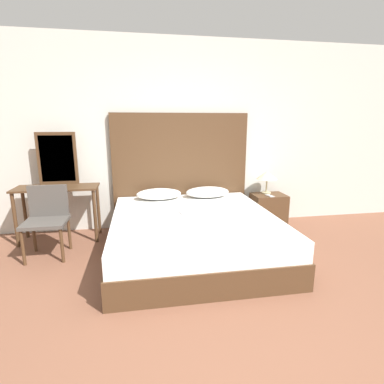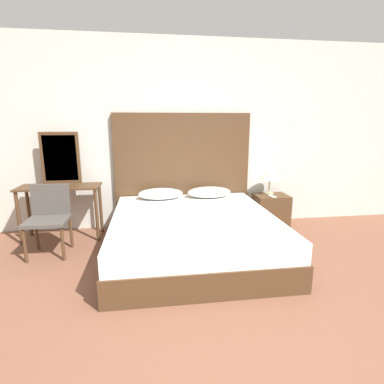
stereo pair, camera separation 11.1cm
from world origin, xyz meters
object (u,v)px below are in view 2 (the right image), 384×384
(bed, at_px, (193,235))
(phone_on_nightstand, at_px, (272,196))
(table_lamp, at_px, (270,176))
(vanity_desk, at_px, (60,196))
(phone_on_bed, at_px, (183,213))
(nightstand, at_px, (271,211))
(chair, at_px, (49,214))

(bed, bearing_deg, phone_on_nightstand, 29.14)
(table_lamp, distance_m, phone_on_nightstand, 0.32)
(bed, relative_size, table_lamp, 5.99)
(bed, relative_size, phone_on_nightstand, 12.89)
(table_lamp, distance_m, vanity_desk, 2.96)
(phone_on_nightstand, bearing_deg, bed, -150.86)
(phone_on_bed, distance_m, table_lamp, 1.63)
(nightstand, bearing_deg, bed, -148.36)
(bed, bearing_deg, table_lamp, 34.33)
(phone_on_bed, height_order, nightstand, phone_on_bed)
(bed, distance_m, phone_on_bed, 0.29)
(phone_on_nightstand, relative_size, chair, 0.20)
(table_lamp, bearing_deg, phone_on_nightstand, -95.51)
(vanity_desk, height_order, chair, chair)
(bed, distance_m, table_lamp, 1.64)
(chair, bearing_deg, phone_on_bed, -7.59)
(phone_on_nightstand, bearing_deg, vanity_desk, 179.25)
(bed, height_order, phone_on_bed, phone_on_bed)
(bed, bearing_deg, vanity_desk, 156.05)
(bed, relative_size, chair, 2.52)
(phone_on_bed, relative_size, nightstand, 0.33)
(phone_on_nightstand, distance_m, chair, 2.99)
(phone_on_bed, xyz_separation_m, table_lamp, (1.40, 0.80, 0.27))
(table_lamp, distance_m, chair, 3.04)
(bed, xyz_separation_m, phone_on_bed, (-0.12, 0.08, 0.25))
(bed, relative_size, vanity_desk, 1.98)
(nightstand, height_order, table_lamp, table_lamp)
(vanity_desk, relative_size, chair, 1.27)
(nightstand, bearing_deg, table_lamp, 101.99)
(chair, bearing_deg, phone_on_nightstand, 8.04)
(vanity_desk, distance_m, chair, 0.47)
(phone_on_nightstand, height_order, vanity_desk, vanity_desk)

